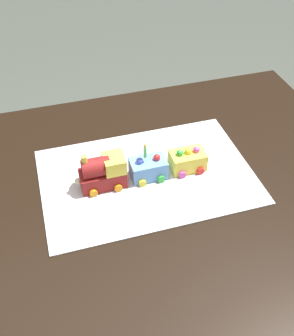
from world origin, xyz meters
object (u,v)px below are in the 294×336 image
cake_locomotive (103,172)px  cake_car_flatbed_lemon (187,160)px  birthday_candle (145,150)px  cake_car_gondola_sky_blue (148,168)px  dining_table (138,218)px

cake_locomotive → cake_car_flatbed_lemon: cake_locomotive is taller
cake_locomotive → birthday_candle: (0.12, 0.00, 0.05)m
cake_car_gondola_sky_blue → cake_car_flatbed_lemon: bearing=0.0°
birthday_candle → dining_table: bearing=-124.9°
cake_car_gondola_sky_blue → cake_car_flatbed_lemon: size_ratio=1.00×
cake_car_flatbed_lemon → birthday_candle: 0.14m
dining_table → birthday_candle: 0.22m
birthday_candle → cake_car_flatbed_lemon: bearing=0.0°
dining_table → cake_car_flatbed_lemon: size_ratio=14.00×
cake_car_gondola_sky_blue → birthday_candle: size_ratio=2.01×
cake_car_flatbed_lemon → birthday_candle: (-0.13, -0.00, 0.07)m
dining_table → birthday_candle: birthday_candle is taller
cake_locomotive → birthday_candle: bearing=0.0°
cake_car_gondola_sky_blue → cake_locomotive: bearing=-180.0°
cake_locomotive → cake_car_flatbed_lemon: bearing=0.0°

